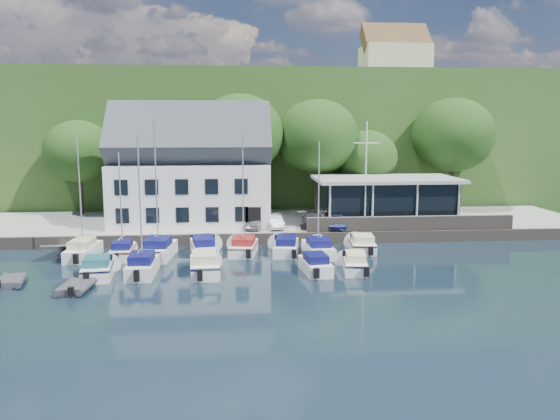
# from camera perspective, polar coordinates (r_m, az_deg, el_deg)

# --- Properties ---
(ground) EXTENTS (180.00, 180.00, 0.00)m
(ground) POSITION_cam_1_polar(r_m,az_deg,el_deg) (35.21, 0.41, -7.57)
(ground) COLOR black
(ground) RESTS_ON ground
(quay) EXTENTS (60.00, 13.00, 1.00)m
(quay) POSITION_cam_1_polar(r_m,az_deg,el_deg) (52.08, -1.33, -1.56)
(quay) COLOR #999993
(quay) RESTS_ON ground
(quay_face) EXTENTS (60.00, 0.30, 1.00)m
(quay_face) POSITION_cam_1_polar(r_m,az_deg,el_deg) (45.72, -0.84, -3.05)
(quay_face) COLOR #5D534A
(quay_face) RESTS_ON ground
(hillside) EXTENTS (160.00, 75.00, 16.00)m
(hillside) POSITION_cam_1_polar(r_m,az_deg,el_deg) (95.68, -2.98, 7.75)
(hillside) COLOR #2C4B1C
(hillside) RESTS_ON ground
(field_patch) EXTENTS (50.00, 30.00, 0.30)m
(field_patch) POSITION_cam_1_polar(r_m,az_deg,el_deg) (104.38, 1.34, 12.34)
(field_patch) COLOR #535F2F
(field_patch) RESTS_ON hillside
(farmhouse) EXTENTS (10.40, 7.00, 8.20)m
(farmhouse) POSITION_cam_1_polar(r_m,az_deg,el_deg) (89.77, 11.88, 15.24)
(farmhouse) COLOR beige
(farmhouse) RESTS_ON hillside
(harbor_building) EXTENTS (14.40, 8.20, 8.70)m
(harbor_building) POSITION_cam_1_polar(r_m,az_deg,el_deg) (50.48, -9.26, 3.55)
(harbor_building) COLOR white
(harbor_building) RESTS_ON quay
(club_pavilion) EXTENTS (13.20, 7.20, 4.10)m
(club_pavilion) POSITION_cam_1_polar(r_m,az_deg,el_deg) (52.04, 10.94, 1.11)
(club_pavilion) COLOR black
(club_pavilion) RESTS_ON quay
(seawall) EXTENTS (18.00, 0.50, 1.20)m
(seawall) POSITION_cam_1_polar(r_m,az_deg,el_deg) (48.21, 13.51, -1.34)
(seawall) COLOR #5D534A
(seawall) RESTS_ON quay
(gangway) EXTENTS (1.20, 6.00, 1.40)m
(gangway) POSITION_cam_1_polar(r_m,az_deg,el_deg) (45.79, -21.78, -4.32)
(gangway) COLOR silver
(gangway) RESTS_ON ground
(car_silver) EXTENTS (2.14, 3.66, 1.17)m
(car_silver) POSITION_cam_1_polar(r_m,az_deg,el_deg) (47.50, -2.64, -1.27)
(car_silver) COLOR #B0AFB4
(car_silver) RESTS_ON quay
(car_white) EXTENTS (1.50, 3.51, 1.13)m
(car_white) POSITION_cam_1_polar(r_m,az_deg,el_deg) (47.67, -0.54, -1.25)
(car_white) COLOR silver
(car_white) RESTS_ON quay
(car_dgrey) EXTENTS (2.65, 4.63, 1.26)m
(car_dgrey) POSITION_cam_1_polar(r_m,az_deg,el_deg) (48.63, 3.32, -0.98)
(car_dgrey) COLOR #2A2A2F
(car_dgrey) RESTS_ON quay
(car_blue) EXTENTS (2.05, 3.91, 1.27)m
(car_blue) POSITION_cam_1_polar(r_m,az_deg,el_deg) (48.13, 5.87, -1.11)
(car_blue) COLOR #314096
(car_blue) RESTS_ON quay
(flagpole) EXTENTS (2.22, 0.20, 9.27)m
(flagpole) POSITION_cam_1_polar(r_m,az_deg,el_deg) (48.00, 8.96, 3.62)
(flagpole) COLOR white
(flagpole) RESTS_ON quay
(tree_0) EXTENTS (6.90, 6.90, 9.43)m
(tree_0) POSITION_cam_1_polar(r_m,az_deg,el_deg) (58.58, -20.22, 4.21)
(tree_0) COLOR #163610
(tree_0) RESTS_ON quay
(tree_1) EXTENTS (7.29, 7.29, 9.96)m
(tree_1) POSITION_cam_1_polar(r_m,az_deg,el_deg) (55.85, -13.39, 4.58)
(tree_1) COLOR #163610
(tree_1) RESTS_ON quay
(tree_2) EXTENTS (8.79, 8.79, 12.01)m
(tree_2) POSITION_cam_1_polar(r_m,az_deg,el_deg) (54.92, -4.17, 5.80)
(tree_2) COLOR #163610
(tree_2) RESTS_ON quay
(tree_3) EXTENTS (8.45, 8.45, 11.55)m
(tree_3) POSITION_cam_1_polar(r_m,az_deg,el_deg) (56.31, 3.91, 5.65)
(tree_3) COLOR #163610
(tree_3) RESTS_ON quay
(tree_4) EXTENTS (6.16, 6.16, 8.42)m
(tree_4) POSITION_cam_1_polar(r_m,az_deg,el_deg) (57.31, 9.08, 4.04)
(tree_4) COLOR #163610
(tree_4) RESTS_ON quay
(tree_5) EXTENTS (8.60, 8.60, 11.76)m
(tree_5) POSITION_cam_1_polar(r_m,az_deg,el_deg) (60.76, 17.58, 5.59)
(tree_5) COLOR #163610
(tree_5) RESTS_ON quay
(boat_r1_0) EXTENTS (2.23, 6.59, 9.17)m
(boat_r1_0) POSITION_cam_1_polar(r_m,az_deg,el_deg) (43.13, -20.15, 1.18)
(boat_r1_0) COLOR white
(boat_r1_0) RESTS_ON ground
(boat_r1_1) EXTENTS (1.93, 5.31, 8.30)m
(boat_r1_1) POSITION_cam_1_polar(r_m,az_deg,el_deg) (42.31, -16.31, 0.63)
(boat_r1_1) COLOR white
(boat_r1_1) RESTS_ON ground
(boat_r1_2) EXTENTS (2.89, 6.54, 9.61)m
(boat_r1_2) POSITION_cam_1_polar(r_m,az_deg,el_deg) (41.68, -12.78, 1.56)
(boat_r1_2) COLOR white
(boat_r1_2) RESTS_ON ground
(boat_r1_3) EXTENTS (2.99, 6.93, 1.48)m
(boat_r1_3) POSITION_cam_1_polar(r_m,az_deg,el_deg) (42.71, -7.98, -3.67)
(boat_r1_3) COLOR white
(boat_r1_3) RESTS_ON ground
(boat_r1_4) EXTENTS (2.88, 5.83, 8.52)m
(boat_r1_4) POSITION_cam_1_polar(r_m,az_deg,el_deg) (41.97, -3.88, 1.06)
(boat_r1_4) COLOR white
(boat_r1_4) RESTS_ON ground
(boat_r1_5) EXTENTS (2.89, 6.44, 1.36)m
(boat_r1_5) POSITION_cam_1_polar(r_m,az_deg,el_deg) (42.75, 0.64, -3.65)
(boat_r1_5) COLOR white
(boat_r1_5) RESTS_ON ground
(boat_r1_6) EXTENTS (2.42, 6.24, 8.35)m
(boat_r1_6) POSITION_cam_1_polar(r_m,az_deg,el_deg) (41.61, 4.06, 0.87)
(boat_r1_6) COLOR white
(boat_r1_6) RESTS_ON ground
(boat_r1_7) EXTENTS (2.56, 5.43, 1.39)m
(boat_r1_7) POSITION_cam_1_polar(r_m,az_deg,el_deg) (43.81, 8.57, -3.42)
(boat_r1_7) COLOR white
(boat_r1_7) RESTS_ON ground
(boat_r2_0) EXTENTS (2.61, 5.31, 1.44)m
(boat_r2_0) POSITION_cam_1_polar(r_m,az_deg,el_deg) (38.07, -18.50, -5.64)
(boat_r2_0) COLOR white
(boat_r2_0) RESTS_ON ground
(boat_r2_1) EXTENTS (1.92, 6.05, 9.27)m
(boat_r2_1) POSITION_cam_1_polar(r_m,az_deg,el_deg) (37.14, -14.40, 0.35)
(boat_r2_1) COLOR white
(boat_r2_1) RESTS_ON ground
(boat_r2_2) EXTENTS (2.51, 6.06, 1.55)m
(boat_r2_2) POSITION_cam_1_polar(r_m,az_deg,el_deg) (37.19, -7.89, -5.51)
(boat_r2_2) COLOR white
(boat_r2_2) RESTS_ON ground
(boat_r2_3) EXTENTS (2.33, 5.48, 1.35)m
(boat_r2_3) POSITION_cam_1_polar(r_m,az_deg,el_deg) (37.40, 3.71, -5.52)
(boat_r2_3) COLOR white
(boat_r2_3) RESTS_ON ground
(boat_r2_4) EXTENTS (2.43, 5.66, 1.34)m
(boat_r2_4) POSITION_cam_1_polar(r_m,az_deg,el_deg) (38.04, 7.83, -5.34)
(boat_r2_4) COLOR white
(boat_r2_4) RESTS_ON ground
(dinghy_0) EXTENTS (2.16, 3.01, 0.64)m
(dinghy_0) POSITION_cam_1_polar(r_m,az_deg,el_deg) (38.52, -26.28, -6.57)
(dinghy_0) COLOR #35353A
(dinghy_0) RESTS_ON ground
(dinghy_1) EXTENTS (2.01, 3.10, 0.69)m
(dinghy_1) POSITION_cam_1_polar(r_m,az_deg,el_deg) (35.52, -20.55, -7.43)
(dinghy_1) COLOR #35353A
(dinghy_1) RESTS_ON ground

